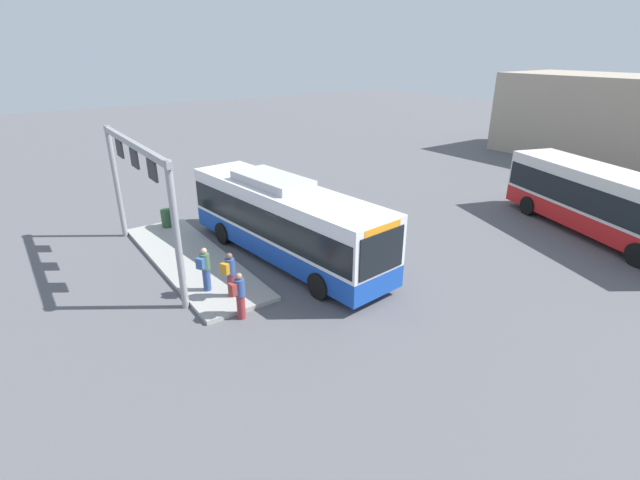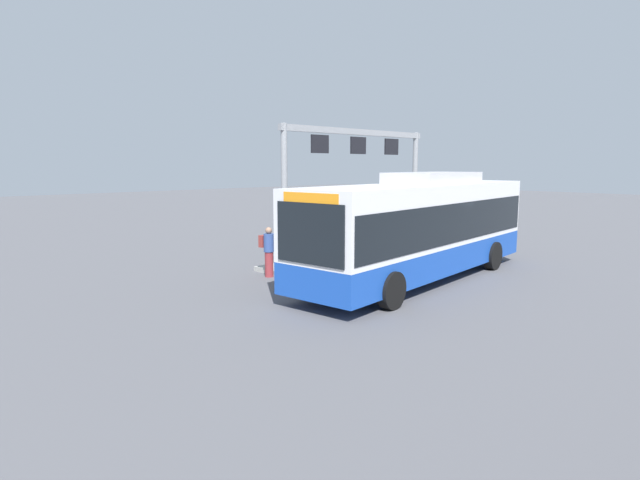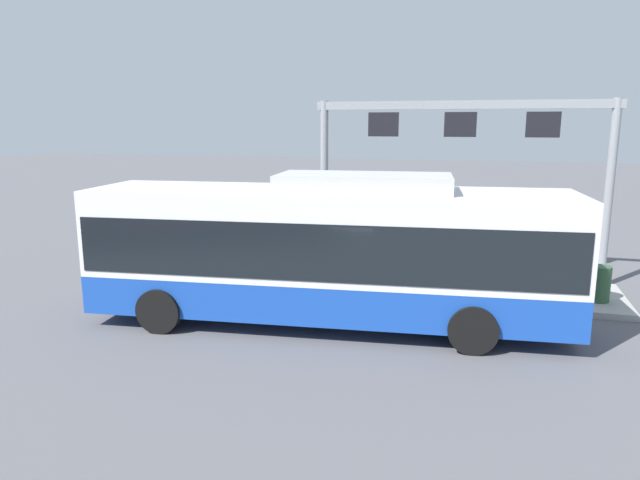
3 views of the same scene
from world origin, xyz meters
name	(u,v)px [view 2 (image 2 of 3)]	position (x,y,z in m)	size (l,w,h in m)	color
ground_plane	(418,280)	(0.00, 0.00, 0.00)	(120.00, 120.00, 0.00)	#56565B
platform_curb	(376,256)	(-1.97, -3.45, 0.08)	(10.00, 2.80, 0.16)	#9E9E99
bus_main	(420,224)	(-0.01, 0.00, 1.81)	(10.92, 3.60, 3.46)	#1947AD
person_boarding	(302,243)	(1.97, -3.46, 1.05)	(0.49, 0.60, 1.67)	maroon
person_waiting_near	(268,250)	(3.24, -3.74, 0.89)	(0.38, 0.55, 1.67)	maroon
person_waiting_mid	(311,238)	(1.05, -4.01, 1.05)	(0.54, 0.61, 1.67)	#334C8C
platform_sign_gantry	(358,165)	(-2.56, -4.99, 3.71)	(8.46, 0.24, 5.20)	gray
trash_bin	(444,234)	(-6.22, -3.05, 0.61)	(0.52, 0.52, 0.90)	#2D5133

